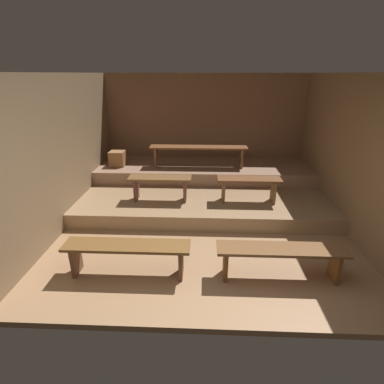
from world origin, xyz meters
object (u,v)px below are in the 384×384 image
bench_lower_left (160,183)px  bench_lower_right (249,184)px  bench_floor_right (281,255)px  wooden_crate_middle (118,158)px  bench_floor_left (127,251)px  bench_middle_center (198,150)px

bench_lower_left → bench_lower_right: size_ratio=1.00×
bench_floor_right → wooden_crate_middle: 4.39m
bench_floor_left → wooden_crate_middle: 3.36m
bench_floor_left → bench_middle_center: bearing=74.8°
bench_middle_center → wooden_crate_middle: bearing=179.7°
bench_floor_right → bench_lower_left: bench_lower_left is taller
bench_lower_left → wooden_crate_middle: bearing=131.8°
wooden_crate_middle → bench_lower_left: bearing=-48.2°
bench_lower_left → bench_lower_right: 1.65m
bench_floor_left → bench_middle_center: 3.34m
bench_floor_left → bench_lower_right: (1.83, 1.89, 0.26)m
bench_floor_right → bench_middle_center: size_ratio=0.77×
bench_lower_right → bench_floor_right: bearing=-84.7°
bench_lower_right → wooden_crate_middle: wooden_crate_middle is taller
bench_floor_left → bench_middle_center: bench_middle_center is taller
bench_lower_left → wooden_crate_middle: size_ratio=3.50×
bench_lower_right → bench_lower_left: bearing=180.0°
wooden_crate_middle → bench_floor_right: bearing=-46.8°
bench_floor_right → bench_lower_right: 1.91m
bench_floor_left → bench_lower_left: bench_lower_left is taller
bench_floor_left → bench_lower_right: bench_lower_right is taller
bench_lower_left → bench_lower_right: same height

